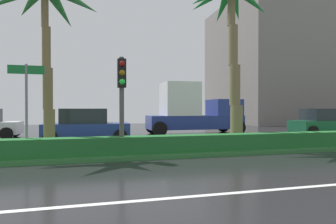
{
  "coord_description": "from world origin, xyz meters",
  "views": [
    {
      "loc": [
        2.14,
        -3.17,
        1.7
      ],
      "look_at": [
        5.59,
        10.04,
        1.55
      ],
      "focal_mm": 30.29,
      "sensor_mm": 36.0,
      "label": 1
    }
  ],
  "objects_px": {
    "palm_tree_centre_left": "(45,5)",
    "car_in_traffic_fourth": "(323,122)",
    "street_name_sign": "(26,97)",
    "car_in_traffic_third": "(86,126)",
    "palm_tree_centre": "(232,9)",
    "box_truck_lead": "(193,111)",
    "traffic_signal_median_right": "(122,87)"
  },
  "relations": [
    {
      "from": "palm_tree_centre_left",
      "to": "car_in_traffic_fourth",
      "type": "relative_size",
      "value": 1.56
    },
    {
      "from": "street_name_sign",
      "to": "car_in_traffic_third",
      "type": "height_order",
      "value": "street_name_sign"
    },
    {
      "from": "palm_tree_centre_left",
      "to": "palm_tree_centre",
      "type": "height_order",
      "value": "palm_tree_centre"
    },
    {
      "from": "palm_tree_centre",
      "to": "box_truck_lead",
      "type": "distance_m",
      "value": 8.4
    },
    {
      "from": "box_truck_lead",
      "to": "car_in_traffic_fourth",
      "type": "distance_m",
      "value": 8.5
    },
    {
      "from": "car_in_traffic_third",
      "to": "car_in_traffic_fourth",
      "type": "height_order",
      "value": "same"
    },
    {
      "from": "street_name_sign",
      "to": "box_truck_lead",
      "type": "distance_m",
      "value": 11.96
    },
    {
      "from": "car_in_traffic_third",
      "to": "traffic_signal_median_right",
      "type": "bearing_deg",
      "value": -76.73
    },
    {
      "from": "traffic_signal_median_right",
      "to": "car_in_traffic_fourth",
      "type": "height_order",
      "value": "traffic_signal_median_right"
    },
    {
      "from": "palm_tree_centre",
      "to": "car_in_traffic_third",
      "type": "height_order",
      "value": "palm_tree_centre"
    },
    {
      "from": "traffic_signal_median_right",
      "to": "box_truck_lead",
      "type": "xyz_separation_m",
      "value": [
        5.64,
        8.57,
        -0.88
      ]
    },
    {
      "from": "palm_tree_centre_left",
      "to": "car_in_traffic_third",
      "type": "relative_size",
      "value": 1.56
    },
    {
      "from": "traffic_signal_median_right",
      "to": "car_in_traffic_third",
      "type": "height_order",
      "value": "traffic_signal_median_right"
    },
    {
      "from": "car_in_traffic_third",
      "to": "car_in_traffic_fourth",
      "type": "bearing_deg",
      "value": 0.06
    },
    {
      "from": "car_in_traffic_third",
      "to": "car_in_traffic_fourth",
      "type": "distance_m",
      "value": 14.91
    },
    {
      "from": "palm_tree_centre_left",
      "to": "street_name_sign",
      "type": "distance_m",
      "value": 3.77
    },
    {
      "from": "car_in_traffic_third",
      "to": "car_in_traffic_fourth",
      "type": "xyz_separation_m",
      "value": [
        14.91,
        0.02,
        0.0
      ]
    },
    {
      "from": "traffic_signal_median_right",
      "to": "palm_tree_centre_left",
      "type": "bearing_deg",
      "value": 146.86
    },
    {
      "from": "palm_tree_centre_left",
      "to": "traffic_signal_median_right",
      "type": "bearing_deg",
      "value": -33.14
    },
    {
      "from": "street_name_sign",
      "to": "box_truck_lead",
      "type": "height_order",
      "value": "box_truck_lead"
    },
    {
      "from": "palm_tree_centre_left",
      "to": "box_truck_lead",
      "type": "relative_size",
      "value": 1.05
    },
    {
      "from": "palm_tree_centre_left",
      "to": "car_in_traffic_third",
      "type": "height_order",
      "value": "palm_tree_centre_left"
    },
    {
      "from": "street_name_sign",
      "to": "car_in_traffic_fourth",
      "type": "relative_size",
      "value": 0.7
    },
    {
      "from": "palm_tree_centre_left",
      "to": "palm_tree_centre",
      "type": "distance_m",
      "value": 7.53
    },
    {
      "from": "palm_tree_centre_left",
      "to": "palm_tree_centre",
      "type": "relative_size",
      "value": 0.91
    },
    {
      "from": "street_name_sign",
      "to": "car_in_traffic_third",
      "type": "distance_m",
      "value": 5.68
    },
    {
      "from": "car_in_traffic_fourth",
      "to": "box_truck_lead",
      "type": "bearing_deg",
      "value": 159.73
    },
    {
      "from": "street_name_sign",
      "to": "box_truck_lead",
      "type": "bearing_deg",
      "value": 43.5
    },
    {
      "from": "box_truck_lead",
      "to": "car_in_traffic_third",
      "type": "bearing_deg",
      "value": -157.06
    },
    {
      "from": "palm_tree_centre",
      "to": "car_in_traffic_third",
      "type": "distance_m",
      "value": 9.05
    },
    {
      "from": "palm_tree_centre",
      "to": "traffic_signal_median_right",
      "type": "bearing_deg",
      "value": -162.87
    },
    {
      "from": "palm_tree_centre_left",
      "to": "car_in_traffic_fourth",
      "type": "distance_m",
      "value": 17.37
    }
  ]
}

